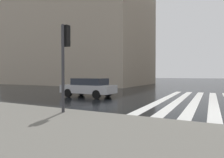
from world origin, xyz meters
TOP-DOWN VIEW (x-y plane):
  - zebra_crossing at (4.00, 1.96)m, footprint 13.00×5.50m
  - haussmann_block_mid at (20.47, 23.89)m, footprint 15.93×24.85m
  - traffic_signal_post at (-3.60, 6.88)m, footprint 0.44×0.30m
  - car_silver at (2.50, 9.85)m, footprint 1.85×4.10m

SIDE VIEW (x-z plane):
  - zebra_crossing at x=4.00m, z-range 0.00..0.01m
  - car_silver at x=2.50m, z-range 0.05..1.46m
  - traffic_signal_post at x=-3.60m, z-range 0.93..4.44m
  - haussmann_block_mid at x=20.47m, z-range -0.26..24.56m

